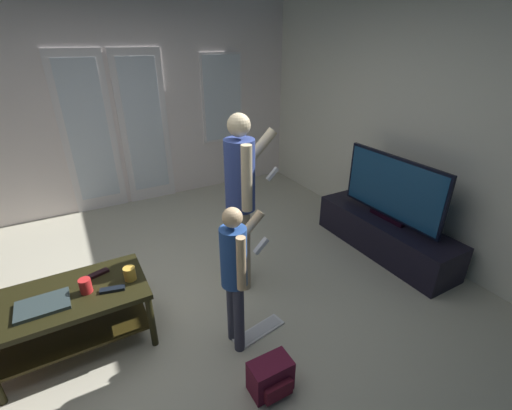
{
  "coord_description": "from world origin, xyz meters",
  "views": [
    {
      "loc": [
        -0.53,
        -2.32,
        2.12
      ],
      "look_at": [
        0.76,
        -0.0,
        0.84
      ],
      "focal_mm": 24.34,
      "sensor_mm": 36.0,
      "label": 1
    }
  ],
  "objects_px": {
    "coffee_table": "(72,309)",
    "cup_by_laptop": "(86,286)",
    "flat_screen_tv": "(393,189)",
    "dvd_remote_slim": "(112,289)",
    "tv_stand": "(384,235)",
    "loose_keyboard": "(259,331)",
    "laptop_closed": "(43,305)",
    "person_adult": "(241,190)",
    "cup_near_edge": "(130,274)",
    "backpack": "(271,377)",
    "tv_remote_black": "(97,274)",
    "person_child": "(235,268)"
  },
  "relations": [
    {
      "from": "person_adult",
      "to": "laptop_closed",
      "type": "bearing_deg",
      "value": -174.63
    },
    {
      "from": "coffee_table",
      "to": "person_child",
      "type": "bearing_deg",
      "value": -27.88
    },
    {
      "from": "coffee_table",
      "to": "laptop_closed",
      "type": "relative_size",
      "value": 3.18
    },
    {
      "from": "flat_screen_tv",
      "to": "laptop_closed",
      "type": "xyz_separation_m",
      "value": [
        -3.18,
        0.11,
        -0.23
      ]
    },
    {
      "from": "laptop_closed",
      "to": "person_adult",
      "type": "bearing_deg",
      "value": 4.89
    },
    {
      "from": "tv_stand",
      "to": "laptop_closed",
      "type": "relative_size",
      "value": 4.84
    },
    {
      "from": "coffee_table",
      "to": "cup_by_laptop",
      "type": "height_order",
      "value": "cup_by_laptop"
    },
    {
      "from": "tv_stand",
      "to": "loose_keyboard",
      "type": "height_order",
      "value": "tv_stand"
    },
    {
      "from": "cup_near_edge",
      "to": "backpack",
      "type": "bearing_deg",
      "value": -56.73
    },
    {
      "from": "flat_screen_tv",
      "to": "person_adult",
      "type": "xyz_separation_m",
      "value": [
        -1.6,
        0.26,
        0.23
      ]
    },
    {
      "from": "tv_stand",
      "to": "laptop_closed",
      "type": "xyz_separation_m",
      "value": [
        -3.18,
        0.11,
        0.31
      ]
    },
    {
      "from": "flat_screen_tv",
      "to": "cup_near_edge",
      "type": "relative_size",
      "value": 11.61
    },
    {
      "from": "person_adult",
      "to": "person_child",
      "type": "distance_m",
      "value": 0.79
    },
    {
      "from": "coffee_table",
      "to": "loose_keyboard",
      "type": "distance_m",
      "value": 1.41
    },
    {
      "from": "coffee_table",
      "to": "cup_by_laptop",
      "type": "bearing_deg",
      "value": -18.32
    },
    {
      "from": "flat_screen_tv",
      "to": "tv_remote_black",
      "type": "relative_size",
      "value": 7.06
    },
    {
      "from": "backpack",
      "to": "tv_remote_black",
      "type": "xyz_separation_m",
      "value": [
        -0.86,
        1.16,
        0.39
      ]
    },
    {
      "from": "dvd_remote_slim",
      "to": "tv_stand",
      "type": "bearing_deg",
      "value": 12.0
    },
    {
      "from": "tv_stand",
      "to": "flat_screen_tv",
      "type": "bearing_deg",
      "value": 114.85
    },
    {
      "from": "flat_screen_tv",
      "to": "backpack",
      "type": "relative_size",
      "value": 4.28
    },
    {
      "from": "backpack",
      "to": "cup_near_edge",
      "type": "xyz_separation_m",
      "value": [
        -0.64,
        0.98,
        0.43
      ]
    },
    {
      "from": "coffee_table",
      "to": "person_adult",
      "type": "xyz_separation_m",
      "value": [
        1.43,
        0.08,
        0.6
      ]
    },
    {
      "from": "coffee_table",
      "to": "laptop_closed",
      "type": "height_order",
      "value": "laptop_closed"
    },
    {
      "from": "coffee_table",
      "to": "cup_by_laptop",
      "type": "relative_size",
      "value": 9.68
    },
    {
      "from": "cup_near_edge",
      "to": "person_child",
      "type": "bearing_deg",
      "value": -39.26
    },
    {
      "from": "dvd_remote_slim",
      "to": "flat_screen_tv",
      "type": "bearing_deg",
      "value": 12.08
    },
    {
      "from": "person_child",
      "to": "tv_stand",
      "type": "bearing_deg",
      "value": 10.86
    },
    {
      "from": "person_adult",
      "to": "laptop_closed",
      "type": "relative_size",
      "value": 4.87
    },
    {
      "from": "tv_stand",
      "to": "loose_keyboard",
      "type": "relative_size",
      "value": 3.51
    },
    {
      "from": "cup_near_edge",
      "to": "loose_keyboard",
      "type": "bearing_deg",
      "value": -31.8
    },
    {
      "from": "person_adult",
      "to": "backpack",
      "type": "relative_size",
      "value": 5.74
    },
    {
      "from": "cup_near_edge",
      "to": "tv_remote_black",
      "type": "distance_m",
      "value": 0.28
    },
    {
      "from": "person_adult",
      "to": "coffee_table",
      "type": "bearing_deg",
      "value": -176.61
    },
    {
      "from": "backpack",
      "to": "coffee_table",
      "type": "bearing_deg",
      "value": 136.19
    },
    {
      "from": "person_child",
      "to": "cup_near_edge",
      "type": "bearing_deg",
      "value": 140.74
    },
    {
      "from": "flat_screen_tv",
      "to": "laptop_closed",
      "type": "height_order",
      "value": "flat_screen_tv"
    },
    {
      "from": "tv_remote_black",
      "to": "person_child",
      "type": "bearing_deg",
      "value": -56.29
    },
    {
      "from": "laptop_closed",
      "to": "cup_near_edge",
      "type": "xyz_separation_m",
      "value": [
        0.58,
        0.02,
        0.04
      ]
    },
    {
      "from": "tv_stand",
      "to": "cup_by_laptop",
      "type": "distance_m",
      "value": 2.93
    },
    {
      "from": "person_child",
      "to": "backpack",
      "type": "xyz_separation_m",
      "value": [
        0.02,
        -0.47,
        -0.58
      ]
    },
    {
      "from": "flat_screen_tv",
      "to": "coffee_table",
      "type": "bearing_deg",
      "value": 176.73
    },
    {
      "from": "person_adult",
      "to": "backpack",
      "type": "xyz_separation_m",
      "value": [
        -0.36,
        -1.11,
        -0.85
      ]
    },
    {
      "from": "coffee_table",
      "to": "loose_keyboard",
      "type": "bearing_deg",
      "value": -23.92
    },
    {
      "from": "loose_keyboard",
      "to": "dvd_remote_slim",
      "type": "bearing_deg",
      "value": 155.48
    },
    {
      "from": "flat_screen_tv",
      "to": "cup_by_laptop",
      "type": "relative_size",
      "value": 11.05
    },
    {
      "from": "flat_screen_tv",
      "to": "tv_remote_black",
      "type": "bearing_deg",
      "value": 173.83
    },
    {
      "from": "flat_screen_tv",
      "to": "dvd_remote_slim",
      "type": "bearing_deg",
      "value": 178.77
    },
    {
      "from": "cup_by_laptop",
      "to": "loose_keyboard",
      "type": "bearing_deg",
      "value": -24.51
    },
    {
      "from": "backpack",
      "to": "laptop_closed",
      "type": "xyz_separation_m",
      "value": [
        -1.22,
        0.96,
        0.39
      ]
    },
    {
      "from": "person_child",
      "to": "dvd_remote_slim",
      "type": "bearing_deg",
      "value": 150.05
    }
  ]
}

